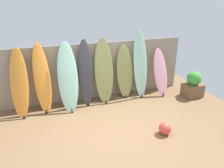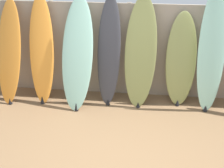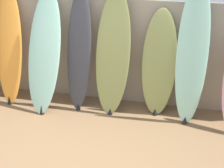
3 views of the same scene
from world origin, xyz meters
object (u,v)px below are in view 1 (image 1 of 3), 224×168
surfboard_orange_0 (19,84)px  surfboard_olive_4 (104,72)px  beach_ball (165,128)px  surfboard_charcoal_3 (86,74)px  surfboard_seafoam_2 (68,78)px  surfboard_seafoam_6 (140,64)px  planter_box (193,85)px  surfboard_orange_1 (42,79)px  surfboard_olive_5 (125,72)px  surfboard_pink_7 (161,73)px

surfboard_orange_0 → surfboard_olive_4: surfboard_olive_4 is taller
surfboard_olive_4 → beach_ball: (0.86, -2.21, -0.83)m
surfboard_charcoal_3 → beach_ball: 2.76m
surfboard_seafoam_2 → surfboard_seafoam_6: 2.34m
surfboard_olive_4 → surfboard_seafoam_6: (1.22, -0.01, 0.11)m
planter_box → surfboard_charcoal_3: bearing=169.5°
surfboard_orange_0 → surfboard_charcoal_3: size_ratio=0.95×
surfboard_orange_1 → planter_box: (4.68, -0.63, -0.57)m
surfboard_orange_1 → surfboard_seafoam_2: (0.70, -0.13, -0.00)m
surfboard_seafoam_6 → beach_ball: (-0.36, -2.20, -0.94)m
planter_box → beach_ball: 2.57m
surfboard_orange_0 → surfboard_olive_5: bearing=3.2°
surfboard_orange_0 → planter_box: size_ratio=2.20×
surfboard_seafoam_2 → beach_ball: surfboard_seafoam_2 is taller
surfboard_orange_0 → surfboard_charcoal_3: surfboard_charcoal_3 is taller
surfboard_orange_1 → surfboard_charcoal_3: size_ratio=0.99×
surfboard_olive_5 → planter_box: bearing=-19.1°
surfboard_orange_1 → surfboard_seafoam_6: surfboard_seafoam_6 is taller
planter_box → surfboard_pink_7: bearing=150.6°
surfboard_orange_0 → surfboard_pink_7: (4.34, -0.03, -0.18)m
surfboard_orange_1 → surfboard_pink_7: bearing=-1.5°
surfboard_pink_7 → surfboard_charcoal_3: bearing=177.4°
surfboard_seafoam_2 → surfboard_charcoal_3: surfboard_charcoal_3 is taller
surfboard_orange_1 → surfboard_pink_7: size_ratio=1.28×
surfboard_olive_5 → surfboard_charcoal_3: bearing=-175.6°
planter_box → beach_ball: size_ratio=2.76×
surfboard_olive_5 → beach_ball: surfboard_olive_5 is taller
surfboard_orange_0 → surfboard_charcoal_3: bearing=2.4°
surfboard_seafoam_2 → surfboard_olive_4: (1.12, 0.13, 0.02)m
surfboard_orange_0 → surfboard_seafoam_6: 3.63m
beach_ball → surfboard_olive_4: bearing=111.2°
surfboard_orange_0 → planter_box: surfboard_orange_0 is taller
surfboard_seafoam_2 → planter_box: 4.06m
surfboard_orange_1 → surfboard_seafoam_6: bearing=-0.1°
surfboard_orange_1 → surfboard_olive_4: bearing=0.0°
beach_ball → surfboard_orange_1: bearing=140.4°
surfboard_orange_1 → planter_box: bearing=-7.7°
surfboard_orange_0 → surfboard_orange_1: size_ratio=0.96×
surfboard_orange_1 → surfboard_olive_5: size_ratio=1.14×
surfboard_olive_4 → surfboard_seafoam_6: surfboard_seafoam_6 is taller
surfboard_olive_4 → planter_box: surfboard_olive_4 is taller
surfboard_orange_1 → surfboard_seafoam_6: 3.03m
surfboard_charcoal_3 → surfboard_pink_7: (2.50, -0.11, -0.24)m
surfboard_seafoam_6 → beach_ball: surfboard_seafoam_6 is taller
surfboard_seafoam_6 → planter_box: (1.66, -0.63, -0.70)m
surfboard_olive_4 → planter_box: 3.00m
surfboard_pink_7 → surfboard_orange_1: bearing=178.5°
surfboard_olive_5 → planter_box: size_ratio=2.01×
surfboard_olive_5 → planter_box: (2.14, -0.74, -0.46)m
surfboard_seafoam_6 → planter_box: 1.90m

